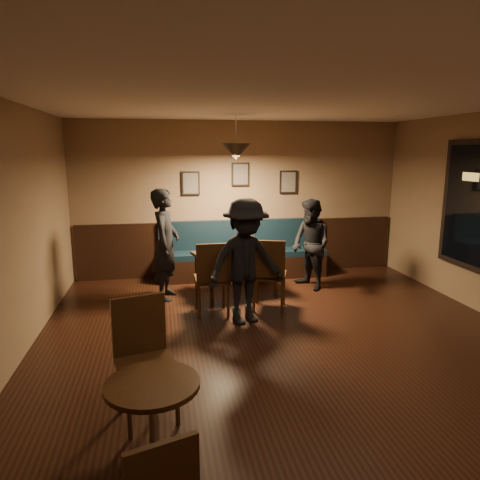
{
  "coord_description": "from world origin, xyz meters",
  "views": [
    {
      "loc": [
        -1.43,
        -4.45,
        2.26
      ],
      "look_at": [
        -0.28,
        1.94,
        0.95
      ],
      "focal_mm": 33.01,
      "sensor_mm": 36.0,
      "label": 1
    }
  ],
  "objects_px": {
    "diner_right": "(311,245)",
    "tabasco_bottle": "(267,249)",
    "chair_near_right": "(269,273)",
    "booth_bench": "(243,250)",
    "diner_left": "(166,244)",
    "dining_table": "(236,273)",
    "cafe_table": "(154,428)",
    "cafe_chair_far": "(146,362)",
    "soda_glass": "(277,250)",
    "chair_near_left": "(212,277)",
    "diner_front": "(246,262)"
  },
  "relations": [
    {
      "from": "diner_left",
      "to": "tabasco_bottle",
      "type": "height_order",
      "value": "diner_left"
    },
    {
      "from": "dining_table",
      "to": "soda_glass",
      "type": "xyz_separation_m",
      "value": [
        0.59,
        -0.3,
        0.42
      ]
    },
    {
      "from": "diner_left",
      "to": "cafe_table",
      "type": "bearing_deg",
      "value": -168.93
    },
    {
      "from": "tabasco_bottle",
      "to": "cafe_table",
      "type": "xyz_separation_m",
      "value": [
        -1.75,
        -3.86,
        -0.38
      ]
    },
    {
      "from": "tabasco_bottle",
      "to": "cafe_chair_far",
      "type": "relative_size",
      "value": 0.11
    },
    {
      "from": "tabasco_bottle",
      "to": "cafe_table",
      "type": "relative_size",
      "value": 0.16
    },
    {
      "from": "dining_table",
      "to": "soda_glass",
      "type": "bearing_deg",
      "value": -42.05
    },
    {
      "from": "chair_near_right",
      "to": "dining_table",
      "type": "bearing_deg",
      "value": 134.23
    },
    {
      "from": "tabasco_bottle",
      "to": "soda_glass",
      "type": "bearing_deg",
      "value": -69.82
    },
    {
      "from": "chair_near_left",
      "to": "cafe_table",
      "type": "height_order",
      "value": "chair_near_left"
    },
    {
      "from": "booth_bench",
      "to": "cafe_table",
      "type": "xyz_separation_m",
      "value": [
        -1.53,
        -4.81,
        -0.15
      ]
    },
    {
      "from": "soda_glass",
      "to": "cafe_table",
      "type": "height_order",
      "value": "soda_glass"
    },
    {
      "from": "diner_right",
      "to": "diner_left",
      "type": "bearing_deg",
      "value": -106.96
    },
    {
      "from": "diner_front",
      "to": "tabasco_bottle",
      "type": "relative_size",
      "value": 15.19
    },
    {
      "from": "diner_front",
      "to": "cafe_table",
      "type": "bearing_deg",
      "value": -131.93
    },
    {
      "from": "booth_bench",
      "to": "tabasco_bottle",
      "type": "relative_size",
      "value": 27.33
    },
    {
      "from": "dining_table",
      "to": "cafe_chair_far",
      "type": "bearing_deg",
      "value": -127.13
    },
    {
      "from": "dining_table",
      "to": "chair_near_right",
      "type": "xyz_separation_m",
      "value": [
        0.36,
        -0.77,
        0.19
      ]
    },
    {
      "from": "diner_right",
      "to": "tabasco_bottle",
      "type": "bearing_deg",
      "value": -101.9
    },
    {
      "from": "chair_near_right",
      "to": "diner_left",
      "type": "xyz_separation_m",
      "value": [
        -1.46,
        0.75,
        0.33
      ]
    },
    {
      "from": "chair_near_right",
      "to": "tabasco_bottle",
      "type": "height_order",
      "value": "chair_near_right"
    },
    {
      "from": "diner_right",
      "to": "chair_near_right",
      "type": "bearing_deg",
      "value": -66.59
    },
    {
      "from": "dining_table",
      "to": "diner_front",
      "type": "relative_size",
      "value": 0.76
    },
    {
      "from": "soda_glass",
      "to": "chair_near_right",
      "type": "bearing_deg",
      "value": -116.95
    },
    {
      "from": "diner_right",
      "to": "soda_glass",
      "type": "xyz_separation_m",
      "value": [
        -0.67,
        -0.36,
        0.01
      ]
    },
    {
      "from": "cafe_table",
      "to": "diner_right",
      "type": "bearing_deg",
      "value": 57.51
    },
    {
      "from": "chair_near_left",
      "to": "diner_left",
      "type": "xyz_separation_m",
      "value": [
        -0.62,
        0.79,
        0.33
      ]
    },
    {
      "from": "diner_right",
      "to": "cafe_chair_far",
      "type": "xyz_separation_m",
      "value": [
        -2.58,
        -3.29,
        -0.23
      ]
    },
    {
      "from": "chair_near_left",
      "to": "cafe_chair_far",
      "type": "height_order",
      "value": "chair_near_left"
    },
    {
      "from": "diner_right",
      "to": "booth_bench",
      "type": "bearing_deg",
      "value": -149.95
    },
    {
      "from": "chair_near_left",
      "to": "diner_left",
      "type": "distance_m",
      "value": 1.06
    },
    {
      "from": "diner_right",
      "to": "cafe_chair_far",
      "type": "relative_size",
      "value": 1.43
    },
    {
      "from": "soda_glass",
      "to": "cafe_chair_far",
      "type": "distance_m",
      "value": 3.51
    },
    {
      "from": "chair_near_left",
      "to": "cafe_table",
      "type": "distance_m",
      "value": 3.18
    },
    {
      "from": "diner_right",
      "to": "tabasco_bottle",
      "type": "height_order",
      "value": "diner_right"
    },
    {
      "from": "booth_bench",
      "to": "tabasco_bottle",
      "type": "height_order",
      "value": "booth_bench"
    },
    {
      "from": "diner_right",
      "to": "soda_glass",
      "type": "height_order",
      "value": "diner_right"
    },
    {
      "from": "booth_bench",
      "to": "diner_left",
      "type": "bearing_deg",
      "value": -146.04
    },
    {
      "from": "diner_right",
      "to": "diner_front",
      "type": "xyz_separation_m",
      "value": [
        -1.35,
        -1.28,
        0.09
      ]
    },
    {
      "from": "chair_near_left",
      "to": "tabasco_bottle",
      "type": "height_order",
      "value": "chair_near_left"
    },
    {
      "from": "booth_bench",
      "to": "cafe_chair_far",
      "type": "height_order",
      "value": "cafe_chair_far"
    },
    {
      "from": "tabasco_bottle",
      "to": "booth_bench",
      "type": "bearing_deg",
      "value": 102.68
    },
    {
      "from": "diner_left",
      "to": "diner_right",
      "type": "xyz_separation_m",
      "value": [
        2.37,
        0.08,
        -0.11
      ]
    },
    {
      "from": "chair_near_right",
      "to": "soda_glass",
      "type": "xyz_separation_m",
      "value": [
        0.24,
        0.46,
        0.23
      ]
    },
    {
      "from": "chair_near_left",
      "to": "cafe_table",
      "type": "xyz_separation_m",
      "value": [
        -0.77,
        -3.08,
        -0.18
      ]
    },
    {
      "from": "diner_front",
      "to": "tabasco_bottle",
      "type": "distance_m",
      "value": 1.33
    },
    {
      "from": "chair_near_left",
      "to": "diner_right",
      "type": "height_order",
      "value": "diner_right"
    },
    {
      "from": "dining_table",
      "to": "cafe_table",
      "type": "bearing_deg",
      "value": -122.82
    },
    {
      "from": "chair_near_left",
      "to": "soda_glass",
      "type": "height_order",
      "value": "chair_near_left"
    },
    {
      "from": "cafe_table",
      "to": "cafe_chair_far",
      "type": "height_order",
      "value": "cafe_chair_far"
    }
  ]
}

